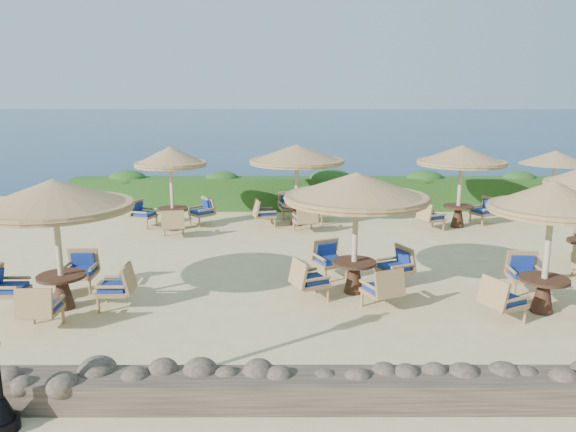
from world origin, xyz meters
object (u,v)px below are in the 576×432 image
(cafe_set_3, at_px, (171,175))
(cafe_set_0, at_px, (56,218))
(extra_parasol, at_px, (555,158))
(cafe_set_2, at_px, (550,224))
(cafe_set_4, at_px, (297,168))
(cafe_set_5, at_px, (461,165))
(cafe_set_1, at_px, (356,208))

(cafe_set_3, bearing_deg, cafe_set_0, -97.85)
(extra_parasol, xyz_separation_m, cafe_set_3, (-12.52, -1.14, -0.42))
(cafe_set_2, distance_m, cafe_set_4, 8.91)
(cafe_set_0, height_order, cafe_set_5, same)
(cafe_set_0, relative_size, cafe_set_1, 0.99)
(cafe_set_3, xyz_separation_m, cafe_set_4, (3.94, 0.65, 0.14))
(cafe_set_2, bearing_deg, cafe_set_5, 86.36)
(extra_parasol, bearing_deg, cafe_set_2, -115.45)
(cafe_set_1, height_order, cafe_set_4, same)
(extra_parasol, bearing_deg, cafe_set_3, -174.81)
(cafe_set_3, height_order, cafe_set_5, same)
(cafe_set_0, bearing_deg, cafe_set_4, 56.36)
(extra_parasol, height_order, cafe_set_1, cafe_set_1)
(extra_parasol, height_order, cafe_set_4, cafe_set_4)
(cafe_set_2, bearing_deg, cafe_set_0, 178.70)
(extra_parasol, height_order, cafe_set_0, cafe_set_0)
(cafe_set_4, distance_m, cafe_set_5, 5.24)
(cafe_set_1, relative_size, cafe_set_2, 1.12)
(cafe_set_3, relative_size, cafe_set_5, 0.96)
(cafe_set_3, bearing_deg, cafe_set_1, -48.44)
(cafe_set_2, distance_m, cafe_set_3, 11.09)
(cafe_set_3, bearing_deg, cafe_set_4, 9.38)
(cafe_set_0, bearing_deg, cafe_set_1, 8.67)
(cafe_set_3, height_order, cafe_set_4, same)
(cafe_set_1, relative_size, cafe_set_5, 1.09)
(extra_parasol, distance_m, cafe_set_3, 12.58)
(cafe_set_2, relative_size, cafe_set_5, 0.97)
(cafe_set_3, distance_m, cafe_set_4, 4.00)
(extra_parasol, xyz_separation_m, cafe_set_5, (-3.35, -0.79, -0.16))
(cafe_set_1, bearing_deg, cafe_set_0, -171.33)
(cafe_set_2, bearing_deg, cafe_set_1, 162.64)
(cafe_set_1, distance_m, cafe_set_2, 3.80)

